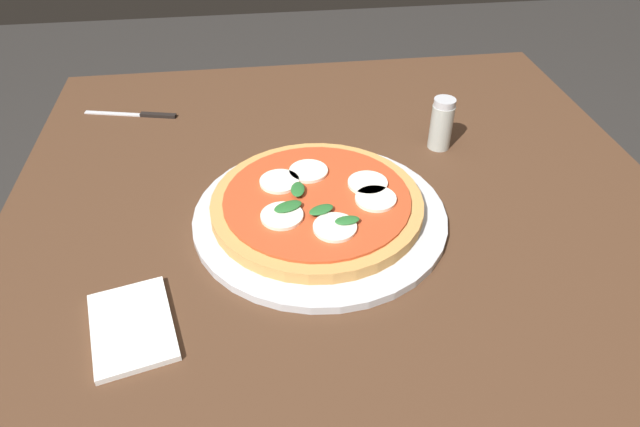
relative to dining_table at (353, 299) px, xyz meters
name	(u,v)px	position (x,y,z in m)	size (l,w,h in m)	color
dining_table	(353,299)	(0.00, 0.00, 0.00)	(1.22, 1.00, 0.70)	#4C301E
serving_tray	(320,216)	(0.07, 0.04, 0.10)	(0.36, 0.36, 0.01)	silver
pizza	(317,203)	(0.08, 0.04, 0.12)	(0.30, 0.30, 0.03)	tan
napkin	(132,326)	(-0.10, 0.28, 0.10)	(0.13, 0.09, 0.01)	white
knife	(142,115)	(0.42, 0.33, 0.10)	(0.05, 0.17, 0.01)	black
pepper_shaker	(442,124)	(0.24, -0.19, 0.14)	(0.04, 0.04, 0.09)	#B2B7AD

